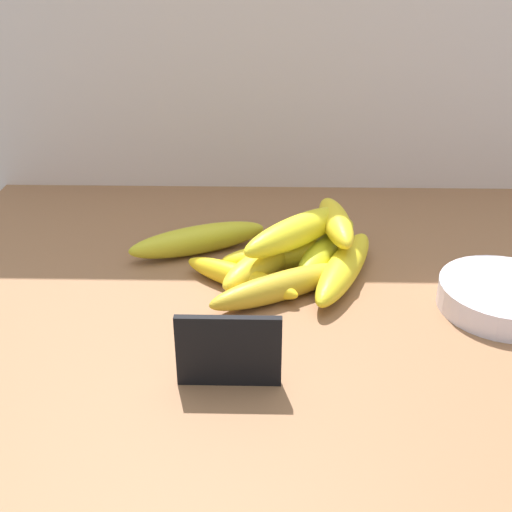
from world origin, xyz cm
name	(u,v)px	position (x,y,z in cm)	size (l,w,h in cm)	color
counter_top	(314,303)	(0.00, 0.00, 1.50)	(110.00, 76.00, 3.00)	brown
back_wall	(308,1)	(0.00, 39.00, 35.00)	(130.00, 2.00, 70.00)	beige
chalkboard_sign	(229,353)	(-10.11, -18.69, 6.86)	(11.00, 1.80, 8.40)	black
fruit_bowl	(503,296)	(23.64, -2.92, 4.66)	(16.21, 16.21, 3.32)	silver
banana_0	(294,255)	(-2.48, 7.11, 5.05)	(20.94, 4.10, 4.10)	yellow
banana_1	(327,249)	(2.21, 8.75, 5.13)	(20.81, 4.26, 4.26)	gold
banana_2	(281,286)	(-4.38, -1.36, 4.90)	(20.57, 3.81, 3.81)	gold
banana_3	(198,240)	(-16.40, 11.48, 5.10)	(20.85, 4.21, 4.21)	gold
banana_4	(241,278)	(-9.73, 1.17, 4.64)	(17.48, 3.28, 3.28)	yellow
banana_5	(263,264)	(-6.88, 3.98, 5.16)	(16.15, 4.32, 4.32)	yellow
banana_6	(344,267)	(4.12, 3.35, 5.15)	(20.85, 4.30, 4.30)	yellow
banana_7	(297,231)	(-2.19, 6.01, 9.24)	(19.41, 4.29, 4.29)	yellow
banana_8	(336,222)	(3.31, 9.17, 9.19)	(15.11, 3.86, 3.86)	yellow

